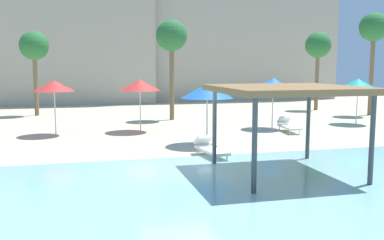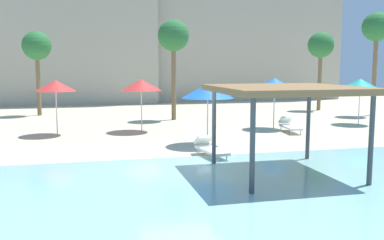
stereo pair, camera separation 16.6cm
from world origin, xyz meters
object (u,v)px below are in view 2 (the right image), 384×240
Objects in this scene: palm_tree_0 at (377,30)px; beach_umbrella_red_5 at (141,85)px; shade_pavilion at (286,92)px; lounge_chair_2 at (289,125)px; beach_umbrella_red_1 at (56,86)px; palm_tree_3 at (173,38)px; beach_umbrella_blue_4 at (208,91)px; beach_umbrella_teal_6 at (360,84)px; beach_umbrella_blue_0 at (275,83)px; palm_tree_1 at (321,47)px; lounge_chair_1 at (210,148)px; palm_tree_2 at (37,47)px.

beach_umbrella_red_5 is at bearing -167.53° from palm_tree_0.
shade_pavilion is 8.99m from lounge_chair_2.
shade_pavilion is 1.57× the size of beach_umbrella_red_1.
palm_tree_3 reaches higher than shade_pavilion.
beach_umbrella_teal_6 is at bearing 22.49° from beach_umbrella_blue_4.
beach_umbrella_blue_0 is 0.46× the size of palm_tree_1.
beach_umbrella_blue_0 is 1.37× the size of lounge_chair_2.
lounge_chair_2 is (0.30, -1.21, -2.05)m from beach_umbrella_blue_0.
beach_umbrella_red_5 is 0.43× the size of palm_tree_3.
palm_tree_1 is 0.96× the size of palm_tree_3.
beach_umbrella_blue_0 is 10.97m from beach_umbrella_red_1.
beach_umbrella_red_5 is 1.02× the size of beach_umbrella_teal_6.
beach_umbrella_blue_4 is (6.30, -4.25, -0.10)m from beach_umbrella_red_1.
beach_umbrella_teal_6 is (12.28, -0.24, -0.04)m from beach_umbrella_red_5.
beach_umbrella_blue_0 is 1.03× the size of beach_umbrella_teal_6.
beach_umbrella_red_5 is 5.62m from palm_tree_3.
beach_umbrella_blue_0 is at bearing -131.95° from palm_tree_1.
beach_umbrella_blue_4 is 0.44× the size of palm_tree_1.
shade_pavilion reaches higher than lounge_chair_1.
lounge_chair_2 is at bearing -161.69° from beach_umbrella_teal_6.
lounge_chair_1 is at bearing -131.59° from palm_tree_1.
lounge_chair_2 is at bearing 122.18° from lounge_chair_1.
beach_umbrella_red_1 is 1.34× the size of lounge_chair_1.
palm_tree_1 is at bearing 75.97° from beach_umbrella_teal_6.
palm_tree_3 is (-0.67, 13.96, 2.47)m from shade_pavilion.
palm_tree_2 is (-20.04, 1.29, -0.21)m from palm_tree_1.
palm_tree_1 reaches higher than beach_umbrella_teal_6.
lounge_chair_1 is (1.68, -6.67, -2.02)m from beach_umbrella_red_5.
palm_tree_0 is at bearing -13.42° from palm_tree_2.
beach_umbrella_red_5 reaches higher than beach_umbrella_blue_4.
beach_umbrella_red_1 is 9.31m from palm_tree_2.
lounge_chair_2 is (5.49, 4.74, 0.00)m from lounge_chair_1.
lounge_chair_1 is at bearing -48.54° from beach_umbrella_red_1.
shade_pavilion is 5.35m from beach_umbrella_blue_4.
palm_tree_2 is 0.92× the size of palm_tree_3.
lounge_chair_1 is 19.37m from palm_tree_1.
palm_tree_1 reaches higher than beach_umbrella_red_1.
beach_umbrella_blue_0 is at bearing -36.61° from palm_tree_2.
lounge_chair_2 is 17.33m from palm_tree_2.
beach_umbrella_red_5 reaches higher than lounge_chair_2.
beach_umbrella_red_5 is at bearing 2.14° from beach_umbrella_red_1.
palm_tree_2 is (-1.76, 8.88, 2.16)m from beach_umbrella_red_1.
beach_umbrella_blue_4 is 0.99× the size of beach_umbrella_teal_6.
beach_umbrella_red_5 is 12.28m from beach_umbrella_teal_6.
beach_umbrella_red_1 is 1.00× the size of beach_umbrella_red_5.
palm_tree_1 reaches higher than beach_umbrella_red_5.
beach_umbrella_red_1 is 8.35m from palm_tree_3.
beach_umbrella_blue_4 is 0.97× the size of beach_umbrella_red_5.
palm_tree_0 reaches higher than palm_tree_2.
beach_umbrella_blue_4 is 16.22m from palm_tree_0.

